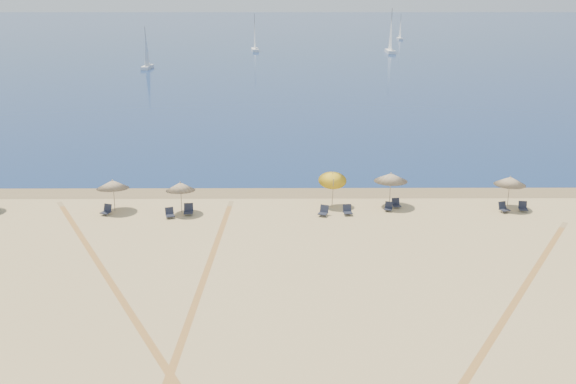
# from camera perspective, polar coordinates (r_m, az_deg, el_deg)

# --- Properties ---
(ocean) EXTENTS (500.00, 500.00, 0.00)m
(ocean) POSITION_cam_1_polar(r_m,az_deg,el_deg) (245.66, -0.27, 14.45)
(ocean) COLOR #0C2151
(ocean) RESTS_ON ground
(wet_sand) EXTENTS (500.00, 500.00, 0.00)m
(wet_sand) POSITION_cam_1_polar(r_m,az_deg,el_deg) (46.47, -0.03, -0.02)
(wet_sand) COLOR olive
(wet_sand) RESTS_ON ground
(umbrella_1) EXTENTS (2.14, 2.18, 2.23)m
(umbrella_1) POSITION_cam_1_polar(r_m,az_deg,el_deg) (43.56, -15.55, 0.67)
(umbrella_1) COLOR gray
(umbrella_1) RESTS_ON ground
(umbrella_2) EXTENTS (1.95, 1.98, 2.22)m
(umbrella_2) POSITION_cam_1_polar(r_m,az_deg,el_deg) (42.13, -9.69, 0.50)
(umbrella_2) COLOR gray
(umbrella_2) RESTS_ON ground
(umbrella_3) EXTENTS (1.92, 1.98, 2.76)m
(umbrella_3) POSITION_cam_1_polar(r_m,az_deg,el_deg) (42.80, 4.05, 1.34)
(umbrella_3) COLOR gray
(umbrella_3) RESTS_ON ground
(umbrella_4) EXTENTS (2.29, 2.29, 2.42)m
(umbrella_4) POSITION_cam_1_polar(r_m,az_deg,el_deg) (43.42, 9.27, 1.32)
(umbrella_4) COLOR gray
(umbrella_4) RESTS_ON ground
(umbrella_5) EXTENTS (2.11, 2.11, 2.31)m
(umbrella_5) POSITION_cam_1_polar(r_m,az_deg,el_deg) (45.01, 19.42, 0.96)
(umbrella_5) COLOR gray
(umbrella_5) RESTS_ON ground
(chair_2) EXTENTS (0.77, 0.82, 0.68)m
(chair_2) POSITION_cam_1_polar(r_m,az_deg,el_deg) (43.48, -16.07, -1.59)
(chair_2) COLOR black
(chair_2) RESTS_ON ground
(chair_3) EXTENTS (0.72, 0.78, 0.66)m
(chair_3) POSITION_cam_1_polar(r_m,az_deg,el_deg) (41.96, -10.63, -1.91)
(chair_3) COLOR black
(chair_3) RESTS_ON ground
(chair_4) EXTENTS (0.66, 0.75, 0.73)m
(chair_4) POSITION_cam_1_polar(r_m,az_deg,el_deg) (42.30, -8.97, -1.60)
(chair_4) COLOR black
(chair_4) RESTS_ON ground
(chair_5) EXTENTS (0.78, 0.83, 0.69)m
(chair_5) POSITION_cam_1_polar(r_m,az_deg,el_deg) (41.66, 3.23, -1.74)
(chair_5) COLOR black
(chair_5) RESTS_ON ground
(chair_6) EXTENTS (0.63, 0.71, 0.67)m
(chair_6) POSITION_cam_1_polar(r_m,az_deg,el_deg) (41.97, 5.39, -1.66)
(chair_6) COLOR black
(chair_6) RESTS_ON ground
(chair_7) EXTENTS (0.64, 0.70, 0.61)m
(chair_7) POSITION_cam_1_polar(r_m,az_deg,el_deg) (43.04, 9.07, -1.35)
(chair_7) COLOR black
(chair_7) RESTS_ON ground
(chair_8) EXTENTS (0.59, 0.67, 0.63)m
(chair_8) POSITION_cam_1_polar(r_m,az_deg,el_deg) (43.79, 9.74, -1.03)
(chair_8) COLOR black
(chair_8) RESTS_ON ground
(chair_9) EXTENTS (0.76, 0.82, 0.68)m
(chair_9) POSITION_cam_1_polar(r_m,az_deg,el_deg) (44.69, 18.88, -1.34)
(chair_9) COLOR black
(chair_9) RESTS_ON ground
(chair_10) EXTENTS (0.61, 0.69, 0.66)m
(chair_10) POSITION_cam_1_polar(r_m,az_deg,el_deg) (45.29, 20.45, -1.27)
(chair_10) COLOR black
(chair_10) RESTS_ON ground
(sailboat_0) EXTENTS (2.17, 6.05, 8.82)m
(sailboat_0) POSITION_cam_1_polar(r_m,az_deg,el_deg) (158.07, -3.02, 13.55)
(sailboat_0) COLOR white
(sailboat_0) RESTS_ON ocean
(sailboat_1) EXTENTS (1.51, 5.24, 7.75)m
(sailboat_1) POSITION_cam_1_polar(r_m,az_deg,el_deg) (124.74, -12.64, 11.89)
(sailboat_1) COLOR white
(sailboat_1) RESTS_ON ocean
(sailboat_2) EXTENTS (1.85, 6.88, 10.21)m
(sailboat_2) POSITION_cam_1_polar(r_m,az_deg,el_deg) (154.89, 9.25, 13.42)
(sailboat_2) COLOR white
(sailboat_2) RESTS_ON ocean
(sailboat_3) EXTENTS (1.36, 5.04, 7.48)m
(sailboat_3) POSITION_cam_1_polar(r_m,az_deg,el_deg) (198.97, 10.09, 14.06)
(sailboat_3) COLOR white
(sailboat_3) RESTS_ON ocean
(tire_tracks) EXTENTS (57.95, 43.01, 0.00)m
(tire_tracks) POSITION_cam_1_polar(r_m,az_deg,el_deg) (31.00, -2.20, -9.49)
(tire_tracks) COLOR tan
(tire_tracks) RESTS_ON ground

